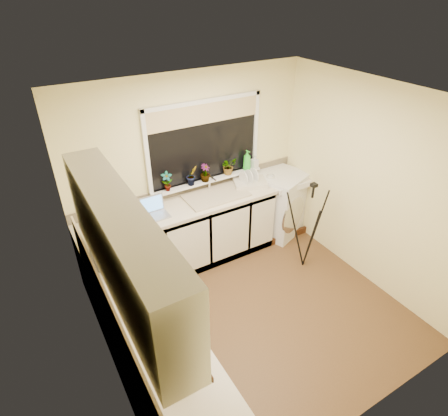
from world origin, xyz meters
TOP-DOWN VIEW (x-y plane):
  - floor at (0.00, 0.00)m, footprint 3.20×3.20m
  - ceiling at (0.00, 0.00)m, footprint 3.20×3.20m
  - wall_back at (0.00, 1.50)m, footprint 3.20×0.00m
  - wall_front at (0.00, -1.50)m, footprint 3.20×0.00m
  - wall_left at (-1.60, 0.00)m, footprint 0.00×3.00m
  - wall_right at (1.60, 0.00)m, footprint 0.00×3.00m
  - base_cabinet_back at (-0.33, 1.20)m, footprint 2.55×0.60m
  - base_cabinet_left at (-1.30, -0.30)m, footprint 0.54×2.40m
  - worktop_back at (0.00, 1.20)m, footprint 3.20×0.60m
  - worktop_left at (-1.30, -0.30)m, footprint 0.60×2.40m
  - upper_cabinet at (-1.44, -0.45)m, footprint 0.28×1.90m
  - splashback_left at (-1.59, -0.30)m, footprint 0.02×2.40m
  - splashback_back at (0.00, 1.49)m, footprint 3.20×0.02m
  - window_glass at (0.20, 1.49)m, footprint 1.50×0.02m
  - window_blind at (0.20, 1.46)m, footprint 1.50×0.02m
  - windowsill at (0.20, 1.43)m, footprint 1.60×0.14m
  - sink at (0.20, 1.20)m, footprint 0.82×0.46m
  - faucet at (0.20, 1.38)m, footprint 0.03×0.03m
  - washing_machine at (1.26, 1.20)m, footprint 0.86×0.84m
  - laptop at (-0.65, 1.19)m, footprint 0.30×0.25m
  - kettle at (-1.19, 0.12)m, footprint 0.16×0.16m
  - dish_rack at (0.76, 1.24)m, footprint 0.53×0.47m
  - tripod at (1.06, 0.35)m, footprint 0.67×0.67m
  - glass_jug at (-1.23, -0.91)m, footprint 0.12×0.12m
  - steel_jar at (-1.40, -0.17)m, footprint 0.07×0.07m
  - microwave at (-1.24, 0.69)m, footprint 0.62×0.72m
  - plant_a at (-0.38, 1.41)m, footprint 0.16×0.13m
  - plant_b at (-0.04, 1.40)m, footprint 0.15×0.13m
  - plant_c at (0.15, 1.40)m, footprint 0.17×0.17m
  - plant_d at (0.52, 1.43)m, footprint 0.24×0.21m
  - soap_bottle_green at (0.81, 1.41)m, footprint 0.12×0.12m
  - soap_bottle_clear at (0.93, 1.40)m, footprint 0.10×0.10m
  - cup_back at (1.07, 1.20)m, footprint 0.14×0.14m
  - cup_left at (-1.25, -0.70)m, footprint 0.11×0.11m

SIDE VIEW (x-z plane):
  - floor at x=0.00m, z-range 0.00..0.00m
  - base_cabinet_back at x=-0.33m, z-range 0.00..0.86m
  - base_cabinet_left at x=-1.30m, z-range 0.00..0.86m
  - washing_machine at x=1.26m, z-range 0.00..0.95m
  - tripod at x=1.06m, z-range 0.00..1.25m
  - worktop_back at x=0.00m, z-range 0.86..0.90m
  - worktop_left at x=-1.30m, z-range 0.86..0.90m
  - sink at x=0.20m, z-range 0.90..0.93m
  - dish_rack at x=0.76m, z-range 0.90..0.97m
  - cup_back at x=1.07m, z-range 0.90..0.99m
  - cup_left at x=-1.25m, z-range 0.90..0.99m
  - steel_jar at x=-1.40m, z-range 0.90..1.00m
  - laptop at x=-0.65m, z-range 0.85..1.07m
  - splashback_back at x=0.00m, z-range 0.90..1.04m
  - glass_jug at x=-1.23m, z-range 0.90..1.07m
  - kettle at x=-1.19m, z-range 0.90..1.12m
  - faucet at x=0.20m, z-range 0.90..1.14m
  - windowsill at x=0.20m, z-range 1.02..1.05m
  - microwave at x=-1.24m, z-range 0.90..1.24m
  - splashback_left at x=-1.59m, z-range 0.90..1.35m
  - soap_bottle_clear at x=0.93m, z-range 1.05..1.24m
  - plant_c at x=0.15m, z-range 1.05..1.29m
  - plant_d at x=0.52m, z-range 1.05..1.29m
  - plant_a at x=-0.38m, z-range 1.05..1.31m
  - plant_b at x=-0.04m, z-range 1.05..1.31m
  - soap_bottle_green at x=0.81m, z-range 1.05..1.33m
  - wall_back at x=0.00m, z-range -0.38..2.83m
  - wall_front at x=0.00m, z-range -0.38..2.83m
  - wall_left at x=-1.60m, z-range -0.27..2.73m
  - wall_right at x=1.60m, z-range -0.27..2.73m
  - window_glass at x=0.20m, z-range 1.05..2.05m
  - upper_cabinet at x=-1.44m, z-range 1.45..2.15m
  - window_blind at x=0.20m, z-range 1.80..2.05m
  - ceiling at x=0.00m, z-range 2.45..2.45m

